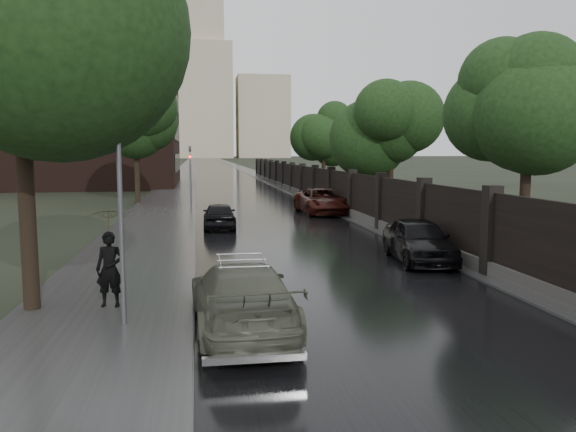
# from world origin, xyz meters

# --- Properties ---
(ground) EXTENTS (800.00, 800.00, 0.00)m
(ground) POSITION_xyz_m (0.00, 0.00, 0.00)
(ground) COLOR black
(ground) RESTS_ON ground
(road) EXTENTS (8.00, 420.00, 0.02)m
(road) POSITION_xyz_m (0.00, 190.00, 0.01)
(road) COLOR black
(road) RESTS_ON ground
(sidewalk_left) EXTENTS (4.00, 420.00, 0.16)m
(sidewalk_left) POSITION_xyz_m (-6.00, 190.00, 0.08)
(sidewalk_left) COLOR #2D2D2D
(sidewalk_left) RESTS_ON ground
(verge_right) EXTENTS (3.00, 420.00, 0.08)m
(verge_right) POSITION_xyz_m (5.50, 190.00, 0.04)
(verge_right) COLOR #2D2D2D
(verge_right) RESTS_ON ground
(fence_right) EXTENTS (0.45, 75.72, 2.70)m
(fence_right) POSITION_xyz_m (4.60, 32.01, 1.01)
(fence_right) COLOR #383533
(fence_right) RESTS_ON ground
(tree_left_near) EXTENTS (5.44, 5.44, 9.16)m
(tree_left_near) POSITION_xyz_m (-7.60, 3.00, 6.42)
(tree_left_near) COLOR black
(tree_left_near) RESTS_ON ground
(tree_left_far) EXTENTS (4.25, 4.25, 7.39)m
(tree_left_far) POSITION_xyz_m (-8.00, 30.00, 5.24)
(tree_left_far) COLOR black
(tree_left_far) RESTS_ON ground
(tree_right_a) EXTENTS (4.08, 4.08, 7.01)m
(tree_right_a) POSITION_xyz_m (7.50, 8.00, 4.95)
(tree_right_a) COLOR black
(tree_right_a) RESTS_ON ground
(tree_right_b) EXTENTS (4.08, 4.08, 7.01)m
(tree_right_b) POSITION_xyz_m (7.50, 22.00, 4.95)
(tree_right_b) COLOR black
(tree_right_b) RESTS_ON ground
(tree_right_c) EXTENTS (4.08, 4.08, 7.01)m
(tree_right_c) POSITION_xyz_m (7.50, 40.00, 4.95)
(tree_right_c) COLOR black
(tree_right_c) RESTS_ON ground
(lamp_post) EXTENTS (0.25, 0.12, 5.11)m
(lamp_post) POSITION_xyz_m (-5.40, 1.50, 2.67)
(lamp_post) COLOR #59595E
(lamp_post) RESTS_ON ground
(traffic_light) EXTENTS (0.16, 0.32, 4.00)m
(traffic_light) POSITION_xyz_m (-4.30, 24.99, 2.40)
(traffic_light) COLOR #59595E
(traffic_light) RESTS_ON ground
(brick_building) EXTENTS (24.00, 18.00, 20.00)m
(brick_building) POSITION_xyz_m (-18.00, 52.00, 10.00)
(brick_building) COLOR black
(brick_building) RESTS_ON ground
(stalinist_tower) EXTENTS (92.00, 30.00, 159.00)m
(stalinist_tower) POSITION_xyz_m (0.00, 300.00, 38.38)
(stalinist_tower) COLOR tan
(stalinist_tower) RESTS_ON ground
(volga_sedan) EXTENTS (2.17, 4.93, 1.41)m
(volga_sedan) POSITION_xyz_m (-3.00, 1.28, 0.70)
(volga_sedan) COLOR #515544
(volga_sedan) RESTS_ON ground
(hatchback_left) EXTENTS (1.58, 3.81, 1.29)m
(hatchback_left) POSITION_xyz_m (-2.87, 16.66, 0.64)
(hatchback_left) COLOR black
(hatchback_left) RESTS_ON ground
(car_right_near) EXTENTS (2.16, 4.48, 1.47)m
(car_right_near) POSITION_xyz_m (3.40, 7.49, 0.74)
(car_right_near) COLOR black
(car_right_near) RESTS_ON ground
(car_right_far) EXTENTS (2.72, 5.54, 1.51)m
(car_right_far) POSITION_xyz_m (3.40, 22.22, 0.76)
(car_right_far) COLOR black
(car_right_far) RESTS_ON ground
(pedestrian_umbrella) EXTENTS (1.14, 1.15, 2.70)m
(pedestrian_umbrella) POSITION_xyz_m (-5.87, 2.91, 1.96)
(pedestrian_umbrella) COLOR black
(pedestrian_umbrella) RESTS_ON sidewalk_left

